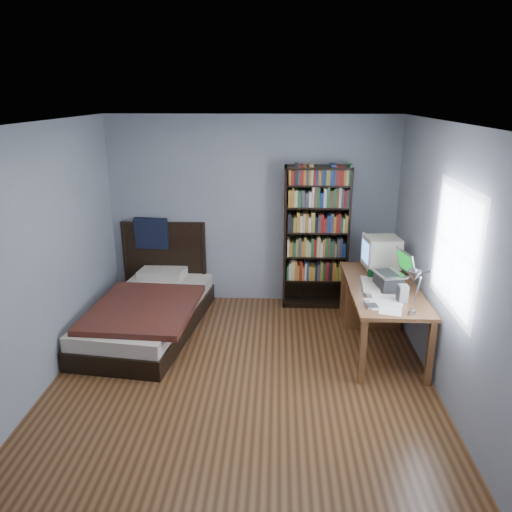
# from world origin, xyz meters

# --- Properties ---
(room) EXTENTS (4.20, 4.24, 2.50)m
(room) POSITION_xyz_m (0.03, -0.00, 1.25)
(room) COLOR #4A2915
(room) RESTS_ON ground
(desk) EXTENTS (0.75, 1.66, 0.73)m
(desk) POSITION_xyz_m (1.51, 1.24, 0.42)
(desk) COLOR brown
(desk) RESTS_ON floor
(crt_monitor) EXTENTS (0.42, 0.39, 0.44)m
(crt_monitor) POSITION_xyz_m (1.54, 1.21, 0.98)
(crt_monitor) COLOR beige
(crt_monitor) RESTS_ON desk
(laptop) EXTENTS (0.42, 0.41, 0.43)m
(laptop) POSITION_xyz_m (1.56, 0.71, 0.85)
(laptop) COLOR #2D2D30
(laptop) RESTS_ON desk
(desk_lamp) EXTENTS (0.23, 0.51, 0.61)m
(desk_lamp) POSITION_xyz_m (1.52, -0.31, 1.22)
(desk_lamp) COLOR #99999E
(desk_lamp) RESTS_ON desk
(keyboard) EXTENTS (0.22, 0.48, 0.04)m
(keyboard) POSITION_xyz_m (1.36, 0.77, 0.75)
(keyboard) COLOR beige
(keyboard) RESTS_ON desk
(speaker) EXTENTS (0.10, 0.10, 0.18)m
(speaker) POSITION_xyz_m (1.61, 0.35, 0.82)
(speaker) COLOR gray
(speaker) RESTS_ON desk
(soda_can) EXTENTS (0.07, 0.07, 0.12)m
(soda_can) POSITION_xyz_m (1.40, 0.99, 0.79)
(soda_can) COLOR #073416
(soda_can) RESTS_ON desk
(mouse) EXTENTS (0.06, 0.11, 0.04)m
(mouse) POSITION_xyz_m (1.51, 1.08, 0.75)
(mouse) COLOR silver
(mouse) RESTS_ON desk
(phone_silver) EXTENTS (0.06, 0.11, 0.02)m
(phone_silver) POSITION_xyz_m (1.29, 0.49, 0.74)
(phone_silver) COLOR #B9B9BD
(phone_silver) RESTS_ON desk
(phone_grey) EXTENTS (0.05, 0.09, 0.02)m
(phone_grey) POSITION_xyz_m (1.25, 0.29, 0.74)
(phone_grey) COLOR gray
(phone_grey) RESTS_ON desk
(external_drive) EXTENTS (0.12, 0.12, 0.02)m
(external_drive) POSITION_xyz_m (1.28, 0.20, 0.74)
(external_drive) COLOR gray
(external_drive) RESTS_ON desk
(bookshelf) EXTENTS (0.84, 0.30, 1.88)m
(bookshelf) POSITION_xyz_m (0.84, 1.94, 0.94)
(bookshelf) COLOR black
(bookshelf) RESTS_ON floor
(bed) EXTENTS (1.35, 2.28, 1.16)m
(bed) POSITION_xyz_m (-1.21, 1.12, 0.25)
(bed) COLOR black
(bed) RESTS_ON floor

